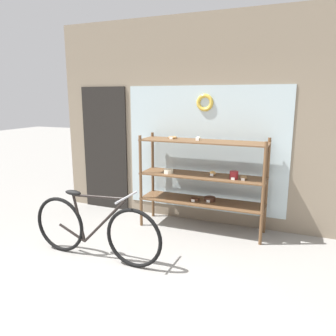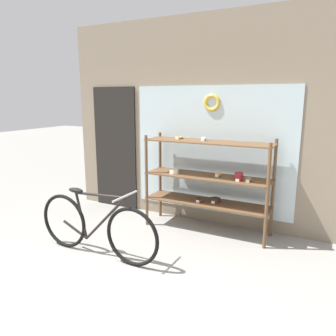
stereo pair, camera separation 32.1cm
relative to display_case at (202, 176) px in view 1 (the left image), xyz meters
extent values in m
plane|color=gray|center=(-0.28, -2.23, -0.82)|extent=(30.00, 30.00, 0.00)
cube|color=gray|center=(-0.28, 0.38, 0.74)|extent=(4.60, 0.08, 3.11)
cube|color=silver|center=(-0.08, 0.33, 0.33)|extent=(2.49, 0.02, 1.90)
cube|color=black|center=(-1.84, 0.32, 0.23)|extent=(0.84, 0.03, 2.10)
torus|color=gold|center=(-0.08, 0.31, 1.03)|extent=(0.26, 0.06, 0.26)
cylinder|color=brown|center=(-0.89, -0.21, -0.13)|extent=(0.04, 0.04, 1.39)
cylinder|color=brown|center=(0.88, -0.21, -0.13)|extent=(0.04, 0.04, 1.39)
cylinder|color=brown|center=(-0.89, 0.22, -0.13)|extent=(0.04, 0.04, 1.39)
cylinder|color=brown|center=(0.88, 0.22, -0.13)|extent=(0.04, 0.04, 1.39)
cube|color=brown|center=(0.00, 0.00, -0.39)|extent=(1.82, 0.47, 0.02)
cube|color=brown|center=(0.00, 0.00, 0.00)|extent=(1.82, 0.47, 0.02)
cube|color=brown|center=(0.00, 0.00, 0.50)|extent=(1.82, 0.47, 0.02)
cylinder|color=maroon|center=(0.46, -0.05, 0.06)|extent=(0.12, 0.12, 0.11)
cube|color=white|center=(0.46, -0.12, 0.02)|extent=(0.05, 0.00, 0.04)
torus|color=#4C2D1E|center=(-0.11, -0.01, -0.36)|extent=(0.15, 0.15, 0.04)
cube|color=white|center=(-0.11, -0.10, -0.36)|extent=(0.05, 0.00, 0.04)
cylinder|color=beige|center=(-0.50, -0.07, 0.04)|extent=(0.14, 0.14, 0.06)
cube|color=white|center=(-0.50, -0.15, 0.02)|extent=(0.05, 0.00, 0.04)
cylinder|color=#422619|center=(0.11, 0.05, -0.35)|extent=(0.16, 0.16, 0.06)
cube|color=white|center=(0.11, -0.04, -0.36)|extent=(0.05, 0.00, 0.04)
ellipsoid|color=tan|center=(0.14, 0.05, 0.04)|extent=(0.09, 0.08, 0.06)
cube|color=white|center=(0.14, -0.01, 0.02)|extent=(0.05, 0.00, 0.04)
ellipsoid|color=brown|center=(0.60, -0.06, 0.04)|extent=(0.09, 0.08, 0.06)
cube|color=white|center=(0.60, -0.11, 0.02)|extent=(0.05, 0.00, 0.04)
ellipsoid|color=beige|center=(-0.08, 0.03, 0.53)|extent=(0.08, 0.06, 0.05)
cube|color=white|center=(-0.08, -0.01, 0.52)|extent=(0.05, 0.00, 0.04)
torus|color=#B27A42|center=(-0.49, 0.07, 0.52)|extent=(0.13, 0.13, 0.03)
cube|color=white|center=(-0.49, -0.01, 0.52)|extent=(0.05, 0.00, 0.04)
torus|color=black|center=(-1.45, -1.37, -0.46)|extent=(0.71, 0.05, 0.71)
torus|color=black|center=(-0.39, -1.38, -0.46)|extent=(0.71, 0.05, 0.71)
cylinder|color=black|center=(-0.78, -1.37, -0.31)|extent=(0.63, 0.04, 0.64)
cylinder|color=black|center=(-0.84, -1.37, -0.03)|extent=(0.74, 0.04, 0.07)
cylinder|color=black|center=(-1.15, -1.37, -0.33)|extent=(0.16, 0.03, 0.58)
cylinder|color=black|center=(-1.27, -1.37, -0.54)|extent=(0.38, 0.04, 0.19)
ellipsoid|color=black|center=(-1.21, -1.37, -0.02)|extent=(0.22, 0.09, 0.06)
cylinder|color=#B2B2B7|center=(-0.47, -1.38, 0.01)|extent=(0.03, 0.46, 0.02)
camera|label=1|loc=(1.28, -4.44, 1.11)|focal=35.00mm
camera|label=2|loc=(1.57, -4.31, 1.11)|focal=35.00mm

